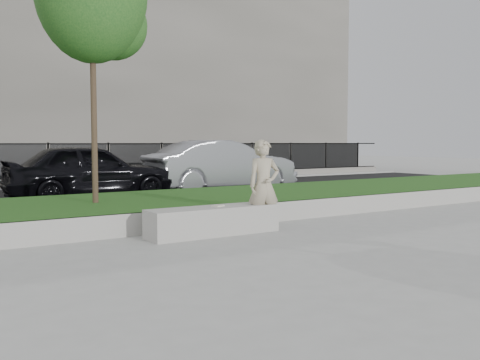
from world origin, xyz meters
TOP-DOWN VIEW (x-y plane):
  - ground at (0.00, 0.00)m, footprint 90.00×90.00m
  - grass_bank at (0.00, 3.00)m, footprint 34.00×4.00m
  - grass_kerb at (0.00, 1.04)m, footprint 34.00×0.08m
  - street at (0.00, 8.50)m, footprint 34.00×7.00m
  - far_pavement at (0.00, 13.00)m, footprint 34.00×3.00m
  - iron_fence at (0.00, 12.00)m, footprint 32.00×0.30m
  - building_facade at (0.00, 20.00)m, footprint 34.00×10.00m
  - stone_bench at (-0.63, 0.40)m, footprint 2.41×0.60m
  - man at (0.34, 0.25)m, footprint 0.67×0.51m
  - book at (-0.54, 0.40)m, footprint 0.24×0.21m
  - car_dark at (-0.65, 7.20)m, footprint 4.63×1.98m
  - car_silver at (3.72, 7.30)m, footprint 5.00×1.75m

SIDE VIEW (x-z plane):
  - ground at x=0.00m, z-range 0.00..0.00m
  - street at x=0.00m, z-range 0.00..0.04m
  - far_pavement at x=0.00m, z-range 0.00..0.12m
  - grass_bank at x=0.00m, z-range 0.00..0.40m
  - grass_kerb at x=0.00m, z-range 0.00..0.40m
  - stone_bench at x=-0.63m, z-range 0.00..0.49m
  - book at x=-0.54m, z-range 0.49..0.52m
  - iron_fence at x=0.00m, z-range -0.21..1.29m
  - car_dark at x=-0.65m, z-range 0.04..1.60m
  - man at x=0.34m, z-range 0.00..1.66m
  - car_silver at x=3.72m, z-range 0.04..1.69m
  - building_facade at x=0.00m, z-range 0.00..10.00m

